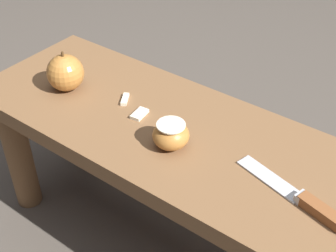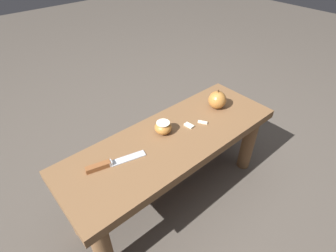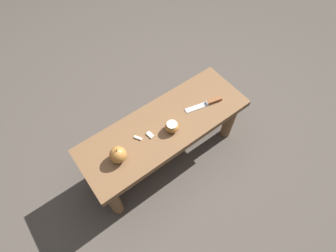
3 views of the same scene
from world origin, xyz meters
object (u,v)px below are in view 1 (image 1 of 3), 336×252
object	(u,v)px
apple_cut	(171,135)
apple_whole	(65,73)
wooden_bench	(180,160)
knife	(306,202)

from	to	relation	value
apple_cut	apple_whole	bearing A→B (deg)	-4.16
wooden_bench	apple_cut	size ratio (longest dim) A/B	13.50
knife	apple_whole	bearing A→B (deg)	13.19
wooden_bench	knife	world-z (taller)	knife
wooden_bench	knife	xyz separation A→B (m)	(-0.30, 0.04, 0.09)
apple_whole	apple_cut	size ratio (longest dim) A/B	1.32
wooden_bench	knife	distance (m)	0.31
apple_whole	apple_cut	bearing A→B (deg)	175.84
apple_whole	apple_cut	world-z (taller)	apple_whole
apple_cut	knife	bearing A→B (deg)	-177.72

